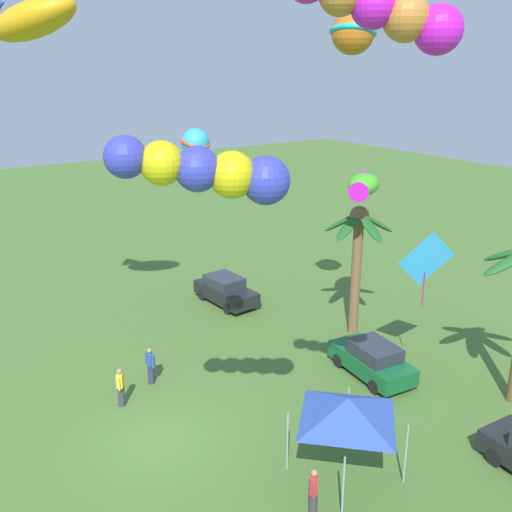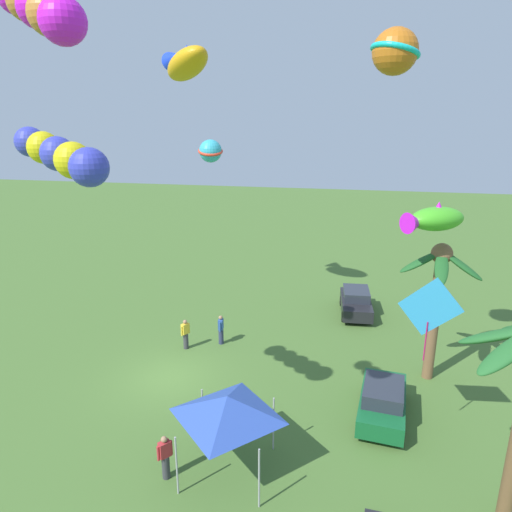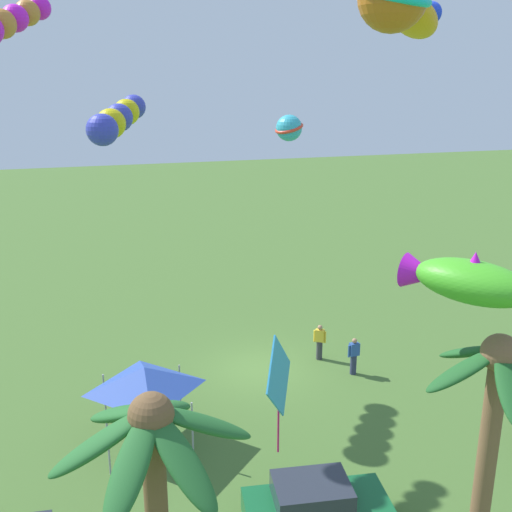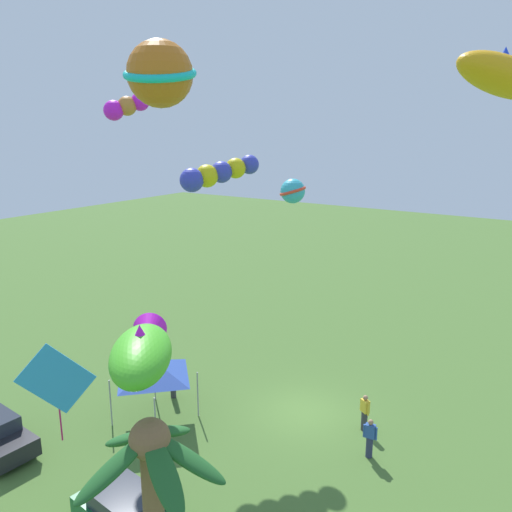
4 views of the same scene
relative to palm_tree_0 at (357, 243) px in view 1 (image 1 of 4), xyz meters
The scene contains 15 objects.
ground_plane 12.65m from the palm_tree_0, 78.04° to the right, with size 120.00×120.00×0.00m, color #476B2D.
palm_tree_0 is the anchor object (origin of this frame).
parked_car_1 8.26m from the palm_tree_0, 154.15° to the right, with size 4.01×1.96×1.51m.
parked_car_2 5.61m from the palm_tree_0, 32.45° to the right, with size 4.06×2.12×1.51m.
spectator_0 12.32m from the palm_tree_0, 91.75° to the right, with size 0.48×0.40×1.59m.
spectator_1 10.85m from the palm_tree_0, 96.89° to the right, with size 0.55×0.26×1.59m.
spectator_2 12.95m from the palm_tree_0, 48.78° to the right, with size 0.44×0.42×1.59m.
festival_tent 10.69m from the palm_tree_0, 44.90° to the right, with size 2.86×2.86×2.85m.
kite_fish_0 16.31m from the palm_tree_0, 108.97° to the right, with size 3.86×3.80×2.19m.
kite_tube_1 15.44m from the palm_tree_0, 58.31° to the right, with size 2.31×3.73×1.60m.
kite_tube_2 17.16m from the palm_tree_0, 44.22° to the right, with size 2.18×2.77×1.62m.
kite_fish_3 3.07m from the palm_tree_0, 38.76° to the right, with size 2.68×2.98×1.22m.
kite_ball_4 9.56m from the palm_tree_0, 55.63° to the right, with size 2.40×2.40×1.59m.
kite_diamond_5 5.07m from the palm_tree_0, 13.27° to the right, with size 1.17×1.89×3.06m.
kite_ball_6 11.09m from the palm_tree_0, 78.26° to the right, with size 1.25×1.26×0.89m.
Camera 1 is at (15.94, -6.81, 12.56)m, focal length 40.51 mm.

